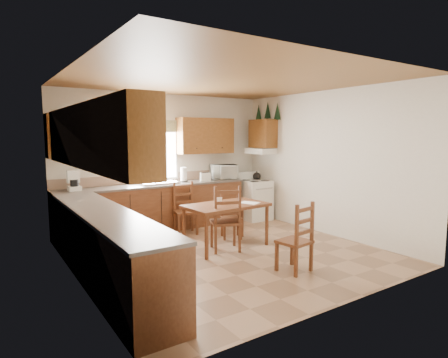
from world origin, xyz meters
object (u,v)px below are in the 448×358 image
chair_near_left (225,218)px  chair_far_right (186,209)px  dining_table (226,226)px  microwave (224,172)px  chair_far_left (231,215)px  stove (255,200)px  chair_near_right (294,237)px

chair_near_left → chair_far_right: (-0.06, 1.26, -0.05)m
dining_table → chair_far_right: bearing=95.0°
microwave → chair_far_left: microwave is taller
chair_near_left → chair_far_left: bearing=-110.8°
stove → dining_table: (-1.71, -1.37, -0.06)m
chair_far_left → stove: bearing=60.1°
stove → dining_table: 2.19m
stove → chair_far_right: chair_far_right is taller
chair_far_right → microwave: bearing=36.7°
stove → chair_near_left: 2.35m
chair_near_left → chair_near_right: bearing=122.8°
chair_near_left → chair_far_left: chair_near_left is taller
chair_near_left → chair_near_right: chair_near_left is taller
microwave → dining_table: bearing=-104.9°
chair_near_right → chair_far_right: 2.60m
stove → dining_table: stove is taller
microwave → chair_far_right: size_ratio=0.53×
chair_far_left → chair_far_right: 0.91m
chair_near_right → chair_far_left: bearing=-106.1°
microwave → chair_near_left: 2.22m
stove → chair_far_right: size_ratio=0.88×
chair_far_right → chair_far_left: bearing=-39.7°
chair_near_right → microwave: bearing=-115.2°
microwave → chair_near_right: (-0.91, -3.13, -0.59)m
chair_far_left → microwave: bearing=86.0°
dining_table → chair_near_left: (-0.10, -0.13, 0.17)m
chair_far_left → chair_far_right: size_ratio=0.88×
microwave → chair_far_left: 1.58m
chair_near_right → chair_far_right: bearing=-91.8°
chair_far_right → chair_near_left: bearing=-74.4°
chair_near_right → stove: bearing=-127.8°
microwave → chair_far_left: bearing=-100.5°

